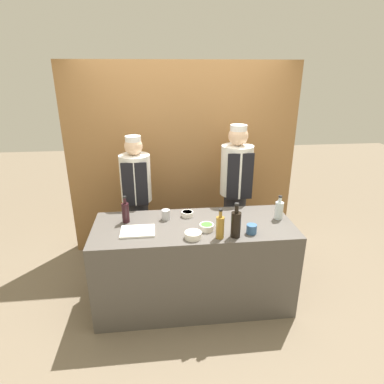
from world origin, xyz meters
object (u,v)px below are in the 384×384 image
sauce_bowl_yellow (193,235)px  cutting_board (138,231)px  sauce_bowl_green (207,227)px  bottle_soy (236,224)px  bottle_wine (126,212)px  cup_steel (166,215)px  bottle_clear (279,210)px  sauce_bowl_orange (187,214)px  bottle_vinegar (220,227)px  chef_right (235,192)px  cup_blue (252,229)px  chef_left (137,200)px

sauce_bowl_yellow → cutting_board: sauce_bowl_yellow is taller
sauce_bowl_green → bottle_soy: bottle_soy is taller
sauce_bowl_yellow → bottle_wine: bottle_wine is taller
sauce_bowl_green → cup_steel: 0.46m
cutting_board → bottle_clear: (1.40, 0.14, 0.09)m
cutting_board → bottle_clear: bearing=5.8°
sauce_bowl_orange → bottle_vinegar: bottle_vinegar is taller
sauce_bowl_yellow → chef_right: size_ratio=0.09×
bottle_vinegar → cup_blue: bearing=9.9°
chef_right → cutting_board: bearing=-143.9°
bottle_soy → bottle_clear: 0.61m
sauce_bowl_yellow → chef_right: chef_right is taller
bottle_clear → chef_right: (-0.28, 0.67, -0.05)m
bottle_clear → chef_right: size_ratio=0.14×
sauce_bowl_orange → bottle_wine: size_ratio=0.44×
sauce_bowl_green → bottle_soy: (0.24, -0.15, 0.09)m
bottle_wine → bottle_soy: bearing=-22.0°
chef_left → chef_right: chef_right is taller
chef_right → bottle_soy: bearing=-103.5°
bottle_soy → bottle_clear: (0.52, 0.32, -0.03)m
cup_steel → bottle_clear: bearing=-5.4°
cutting_board → bottle_vinegar: bearing=-14.1°
cup_blue → sauce_bowl_green: bearing=165.1°
bottle_soy → cup_steel: bearing=145.2°
bottle_wine → chef_left: (0.07, 0.58, -0.11)m
bottle_soy → chef_left: bearing=133.2°
chef_left → chef_right: bearing=-0.0°
bottle_soy → chef_right: 1.02m
sauce_bowl_orange → bottle_vinegar: (0.24, -0.48, 0.08)m
bottle_clear → cup_steel: (-1.13, 0.11, -0.05)m
bottle_clear → chef_left: 1.59m
sauce_bowl_green → cup_blue: (0.40, -0.11, 0.01)m
bottle_vinegar → bottle_clear: bearing=26.3°
bottle_vinegar → cup_steel: size_ratio=2.77×
bottle_vinegar → chef_left: (-0.78, 0.99, -0.12)m
sauce_bowl_yellow → chef_right: bearing=57.7°
sauce_bowl_yellow → bottle_wine: size_ratio=0.56×
bottle_clear → bottle_vinegar: size_ratio=0.88×
sauce_bowl_orange → bottle_soy: 0.62m
cup_steel → chef_right: chef_right is taller
sauce_bowl_green → cup_steel: size_ratio=1.33×
cup_steel → chef_left: size_ratio=0.06×
cutting_board → chef_left: bearing=93.4°
sauce_bowl_orange → bottle_vinegar: size_ratio=0.43×
sauce_bowl_yellow → cup_steel: 0.47m
bottle_clear → bottle_wine: size_ratio=0.90×
bottle_vinegar → cup_steel: bottle_vinegar is taller
sauce_bowl_yellow → sauce_bowl_green: (0.14, 0.14, -0.00)m
sauce_bowl_orange → cup_steel: size_ratio=1.20×
bottle_wine → chef_left: bearing=82.7°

